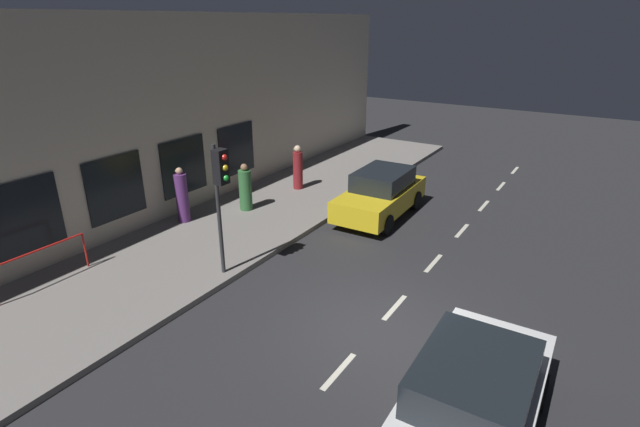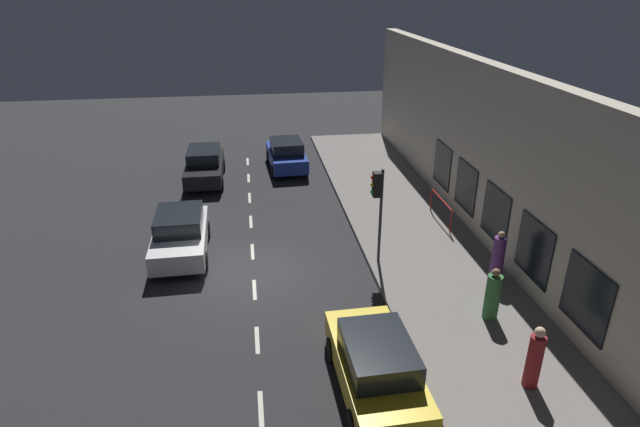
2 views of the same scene
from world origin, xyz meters
name	(u,v)px [view 2 (image 2 of 2)]	position (x,y,z in m)	size (l,w,h in m)	color
ground_plane	(254,274)	(0.00, 0.00, 0.00)	(60.00, 60.00, 0.00)	#28282B
sidewalk	(430,259)	(6.25, 0.00, 0.07)	(4.50, 32.00, 0.15)	gray
building_facade	(511,172)	(8.80, 0.00, 3.23)	(0.65, 32.00, 6.47)	beige
lane_centre_line	(254,290)	(0.00, -1.00, 0.00)	(0.12, 27.20, 0.01)	beige
traffic_light	(378,194)	(4.22, 0.05, 2.66)	(0.45, 0.32, 3.39)	#2D2D30
parked_car_0	(205,165)	(-2.11, 9.43, 0.79)	(1.85, 4.33, 1.58)	black
parked_car_1	(286,155)	(2.03, 10.52, 0.79)	(1.99, 3.98, 1.58)	#1E389E
parked_car_2	(180,234)	(-2.54, 1.84, 0.79)	(1.99, 4.12, 1.58)	silver
parked_car_3	(376,365)	(2.78, -5.98, 0.79)	(1.92, 4.15, 1.58)	gold
pedestrian_0	(534,359)	(6.52, -6.48, 0.94)	(0.52, 0.52, 1.70)	maroon
pedestrian_1	(498,259)	(7.80, -1.82, 0.98)	(0.54, 0.54, 1.80)	#5B2D70
pedestrian_2	(493,296)	(6.77, -3.69, 0.88)	(0.57, 0.57, 1.63)	#336B38
red_railing	(441,204)	(7.63, 2.87, 0.88)	(0.05, 2.30, 0.97)	red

